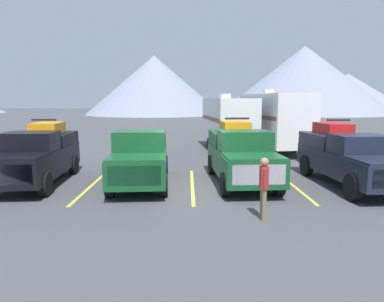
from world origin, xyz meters
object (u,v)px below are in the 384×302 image
Objects in this scene: person_a at (264,184)px; pickup_truck_b at (141,156)px; pickup_truck_d at (347,155)px; camper_trailer_a at (228,121)px; pickup_truck_c at (240,153)px; camper_trailer_b at (273,118)px; pickup_truck_a at (39,154)px.

pickup_truck_b is at bearing 132.31° from person_a.
camper_trailer_a reaches higher than pickup_truck_d.
pickup_truck_b is 8.06m from pickup_truck_d.
camper_trailer_b is (3.48, 8.93, 0.91)m from pickup_truck_c.
camper_trailer_a is (-3.57, 9.36, 0.78)m from pickup_truck_d.
camper_trailer_b reaches higher than person_a.
pickup_truck_d is 10.05m from camper_trailer_a.
person_a is (3.94, -4.33, -0.11)m from pickup_truck_b.
pickup_truck_d is 0.74× the size of camper_trailer_a.
pickup_truck_c is 9.62m from camper_trailer_b.
pickup_truck_b is 3.96m from pickup_truck_c.
person_a is (-3.50, -13.38, -1.08)m from camper_trailer_b.
pickup_truck_c is 4.45m from person_a.
camper_trailer_b is (7.44, 9.05, 0.98)m from pickup_truck_b.
pickup_truck_a is 0.59× the size of camper_trailer_b.
camper_trailer_b is (2.97, 0.03, 0.15)m from camper_trailer_a.
pickup_truck_b is 3.18× the size of person_a.
pickup_truck_b is at bearing -178.22° from pickup_truck_c.
camper_trailer_a is 13.39m from person_a.
camper_trailer_b is at bearing 37.97° from pickup_truck_a.
pickup_truck_b is at bearing -116.41° from camper_trailer_a.
pickup_truck_c reaches higher than pickup_truck_d.
pickup_truck_b is (4.06, -0.07, -0.04)m from pickup_truck_a.
pickup_truck_b is 10.10m from camper_trailer_a.
pickup_truck_c reaches higher than pickup_truck_b.
camper_trailer_a reaches higher than pickup_truck_b.
pickup_truck_a is at bearing -179.60° from pickup_truck_c.
pickup_truck_c reaches higher than person_a.
camper_trailer_b is (11.51, 8.98, 0.93)m from pickup_truck_a.
pickup_truck_d is at bearing -1.93° from pickup_truck_a.
pickup_truck_c is 0.95× the size of pickup_truck_d.
camper_trailer_b reaches higher than camper_trailer_a.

